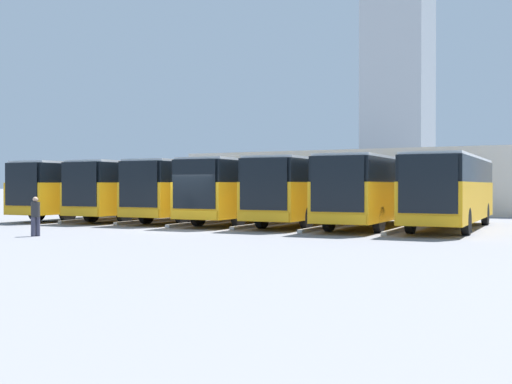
{
  "coord_description": "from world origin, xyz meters",
  "views": [
    {
      "loc": [
        -16.4,
        24.03,
        2.01
      ],
      "look_at": [
        -0.39,
        -5.92,
        1.66
      ],
      "focal_mm": 45.0,
      "sensor_mm": 36.0,
      "label": 1
    }
  ],
  "objects": [
    {
      "name": "curb_divider_1",
      "position": [
        -5.22,
        -4.07,
        0.07
      ],
      "size": [
        0.59,
        7.3,
        0.15
      ],
      "primitive_type": "cube",
      "rotation": [
        0.0,
        0.0,
        0.05
      ],
      "color": "#9E9E99",
      "rests_on": "ground_plane"
    },
    {
      "name": "bus_1",
      "position": [
        -6.96,
        -5.83,
        1.85
      ],
      "size": [
        3.09,
        12.0,
        3.32
      ],
      "rotation": [
        0.0,
        0.0,
        0.05
      ],
      "color": "orange",
      "rests_on": "ground_plane"
    },
    {
      "name": "bus_6",
      "position": [
        10.45,
        -5.56,
        1.85
      ],
      "size": [
        3.09,
        12.0,
        3.32
      ],
      "rotation": [
        0.0,
        0.0,
        0.05
      ],
      "color": "orange",
      "rests_on": "ground_plane"
    },
    {
      "name": "office_tower",
      "position": [
        33.3,
        -153.58,
        33.55
      ],
      "size": [
        17.13,
        17.13,
        68.29
      ],
      "color": "#ADB2B7",
      "rests_on": "ground_plane"
    },
    {
      "name": "bus_0",
      "position": [
        -10.45,
        -6.21,
        1.85
      ],
      "size": [
        3.09,
        12.0,
        3.32
      ],
      "rotation": [
        0.0,
        0.0,
        0.05
      ],
      "color": "orange",
      "rests_on": "ground_plane"
    },
    {
      "name": "bus_5",
      "position": [
        6.96,
        -6.13,
        1.85
      ],
      "size": [
        3.09,
        12.0,
        3.32
      ],
      "rotation": [
        0.0,
        0.0,
        0.05
      ],
      "color": "orange",
      "rests_on": "ground_plane"
    },
    {
      "name": "ground_plane",
      "position": [
        0.0,
        0.0,
        0.0
      ],
      "size": [
        600.0,
        600.0,
        0.0
      ],
      "primitive_type": "plane",
      "color": "gray"
    },
    {
      "name": "curb_divider_3",
      "position": [
        1.74,
        -4.31,
        0.07
      ],
      "size": [
        0.59,
        7.3,
        0.15
      ],
      "primitive_type": "cube",
      "rotation": [
        0.0,
        0.0,
        0.05
      ],
      "color": "#9E9E99",
      "rests_on": "ground_plane"
    },
    {
      "name": "curb_divider_5",
      "position": [
        8.7,
        -4.37,
        0.07
      ],
      "size": [
        0.59,
        7.3,
        0.15
      ],
      "primitive_type": "cube",
      "rotation": [
        0.0,
        0.0,
        0.05
      ],
      "color": "#9E9E99",
      "rests_on": "ground_plane"
    },
    {
      "name": "curb_divider_4",
      "position": [
        5.22,
        -4.7,
        0.07
      ],
      "size": [
        0.59,
        7.3,
        0.15
      ],
      "primitive_type": "cube",
      "rotation": [
        0.0,
        0.0,
        0.05
      ],
      "color": "#9E9E99",
      "rests_on": "ground_plane"
    },
    {
      "name": "pedestrian",
      "position": [
        3.17,
        5.87,
        0.84
      ],
      "size": [
        0.44,
        0.44,
        1.56
      ],
      "rotation": [
        0.0,
        0.0,
        4.38
      ],
      "color": "#38384C",
      "rests_on": "ground_plane"
    },
    {
      "name": "station_building",
      "position": [
        0.0,
        -25.4,
        2.31
      ],
      "size": [
        25.43,
        15.74,
        4.57
      ],
      "color": "beige",
      "rests_on": "ground_plane"
    },
    {
      "name": "bus_4",
      "position": [
        3.48,
        -6.46,
        1.85
      ],
      "size": [
        3.09,
        12.0,
        3.32
      ],
      "rotation": [
        0.0,
        0.0,
        0.05
      ],
      "color": "orange",
      "rests_on": "ground_plane"
    },
    {
      "name": "curb_divider_0",
      "position": [
        -8.7,
        -4.45,
        0.07
      ],
      "size": [
        0.59,
        7.3,
        0.15
      ],
      "primitive_type": "cube",
      "rotation": [
        0.0,
        0.0,
        0.05
      ],
      "color": "#9E9E99",
      "rests_on": "ground_plane"
    },
    {
      "name": "bus_2",
      "position": [
        -3.48,
        -6.17,
        1.85
      ],
      "size": [
        3.09,
        12.0,
        3.32
      ],
      "rotation": [
        0.0,
        0.0,
        0.05
      ],
      "color": "orange",
      "rests_on": "ground_plane"
    },
    {
      "name": "bus_3",
      "position": [
        -0.0,
        -6.07,
        1.85
      ],
      "size": [
        3.09,
        12.0,
        3.32
      ],
      "rotation": [
        0.0,
        0.0,
        0.05
      ],
      "color": "orange",
      "rests_on": "ground_plane"
    },
    {
      "name": "curb_divider_2",
      "position": [
        -1.74,
        -4.41,
        0.07
      ],
      "size": [
        0.59,
        7.3,
        0.15
      ],
      "primitive_type": "cube",
      "rotation": [
        0.0,
        0.0,
        0.05
      ],
      "color": "#9E9E99",
      "rests_on": "ground_plane"
    }
  ]
}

